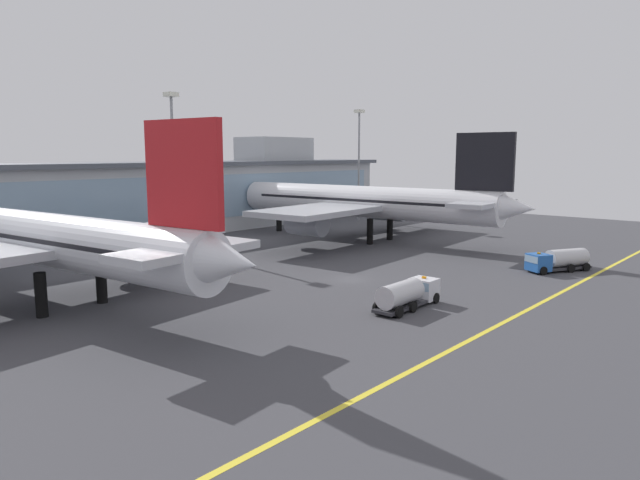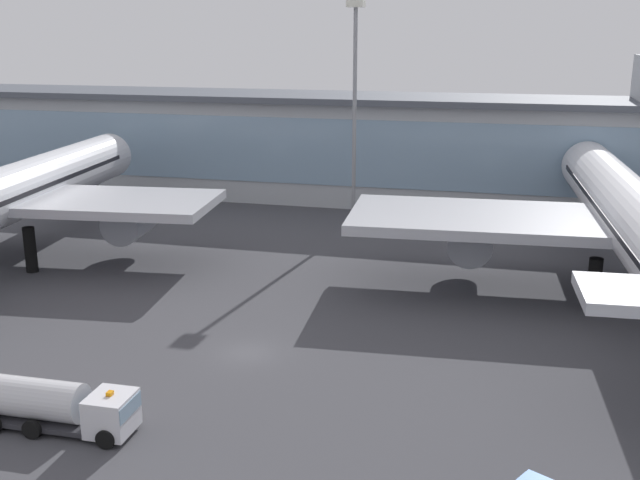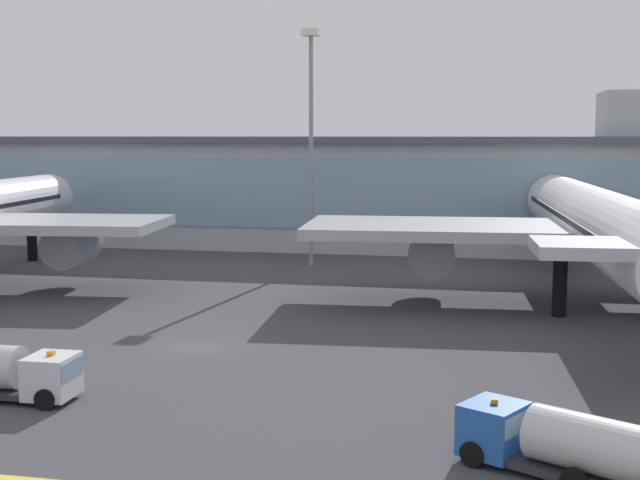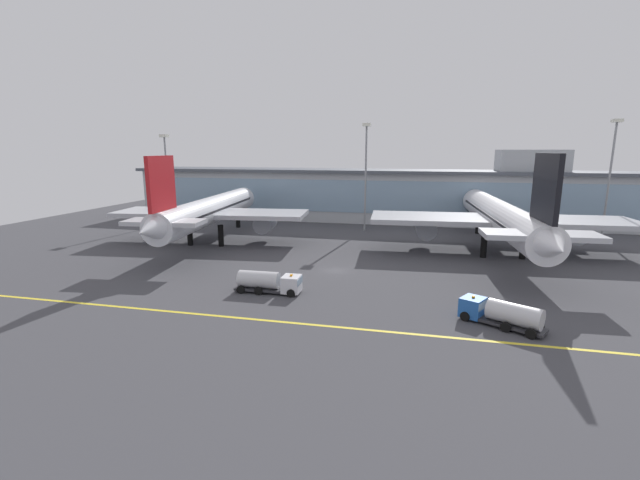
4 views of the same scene
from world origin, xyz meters
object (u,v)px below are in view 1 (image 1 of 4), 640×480
(airliner_near_left, at_px, (51,241))
(airliner_near_right, at_px, (363,202))
(apron_light_mast_east, at_px, (359,149))
(apron_light_mast_centre, at_px, (173,148))
(fuel_tanker_truck, at_px, (409,293))
(baggage_tug_near, at_px, (557,260))

(airliner_near_left, bearing_deg, airliner_near_right, -92.96)
(airliner_near_left, distance_m, apron_light_mast_east, 84.55)
(airliner_near_left, height_order, airliner_near_right, airliner_near_right)
(airliner_near_right, distance_m, apron_light_mast_centre, 33.90)
(airliner_near_right, distance_m, fuel_tanker_truck, 46.21)
(baggage_tug_near, xyz_separation_m, apron_light_mast_centre, (-21.75, 53.71, 14.70))
(airliner_near_left, height_order, apron_light_mast_east, apron_light_mast_east)
(airliner_near_right, bearing_deg, airliner_near_left, 89.33)
(fuel_tanker_truck, height_order, apron_light_mast_centre, apron_light_mast_centre)
(baggage_tug_near, bearing_deg, airliner_near_right, -69.56)
(fuel_tanker_truck, bearing_deg, apron_light_mast_east, 40.13)
(airliner_near_left, relative_size, fuel_tanker_truck, 6.09)
(fuel_tanker_truck, height_order, apron_light_mast_east, apron_light_mast_east)
(airliner_near_left, xyz_separation_m, fuel_tanker_truck, (22.96, -28.05, -5.11))
(airliner_near_right, xyz_separation_m, apron_light_mast_east, (24.17, 19.45, 9.57))
(apron_light_mast_east, bearing_deg, airliner_near_left, -164.48)
(baggage_tug_near, height_order, apron_light_mast_east, apron_light_mast_east)
(apron_light_mast_east, bearing_deg, airliner_near_right, -141.17)
(airliner_near_left, distance_m, baggage_tug_near, 61.10)
(airliner_near_left, distance_m, fuel_tanker_truck, 36.60)
(fuel_tanker_truck, xyz_separation_m, baggage_tug_near, (28.23, -4.92, 0.00))
(airliner_near_left, bearing_deg, fuel_tanker_truck, -146.71)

